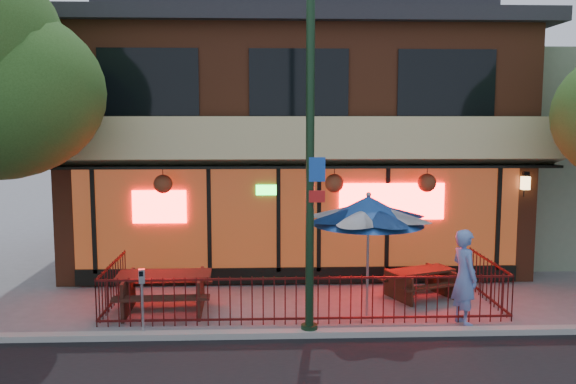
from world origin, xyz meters
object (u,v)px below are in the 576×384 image
(patio_umbrella, at_px, (368,211))
(picnic_table_right, at_px, (420,279))
(street_light, at_px, (310,172))
(pedestrian, at_px, (464,277))
(picnic_table_left, at_px, (165,287))
(parking_meter_near, at_px, (142,291))

(patio_umbrella, bearing_deg, picnic_table_right, 41.08)
(street_light, distance_m, pedestrian, 3.87)
(pedestrian, bearing_deg, picnic_table_left, 67.00)
(parking_meter_near, bearing_deg, picnic_table_left, 83.60)
(picnic_table_left, bearing_deg, picnic_table_right, 8.40)
(picnic_table_left, relative_size, parking_meter_near, 1.54)
(patio_umbrella, xyz_separation_m, parking_meter_near, (-4.46, -1.10, -1.35))
(patio_umbrella, distance_m, pedestrian, 2.33)
(street_light, height_order, patio_umbrella, street_light)
(street_light, xyz_separation_m, pedestrian, (3.15, 0.50, -2.18))
(patio_umbrella, relative_size, parking_meter_near, 1.99)
(picnic_table_left, bearing_deg, street_light, -26.91)
(picnic_table_left, height_order, patio_umbrella, patio_umbrella)
(picnic_table_left, xyz_separation_m, parking_meter_near, (-0.17, -1.52, 0.34))
(patio_umbrella, height_order, parking_meter_near, patio_umbrella)
(picnic_table_right, height_order, parking_meter_near, parking_meter_near)
(picnic_table_left, distance_m, pedestrian, 6.25)
(picnic_table_right, distance_m, pedestrian, 1.98)
(pedestrian, distance_m, parking_meter_near, 6.34)
(picnic_table_left, distance_m, parking_meter_near, 1.56)
(picnic_table_left, relative_size, picnic_table_right, 1.08)
(street_light, height_order, parking_meter_near, street_light)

